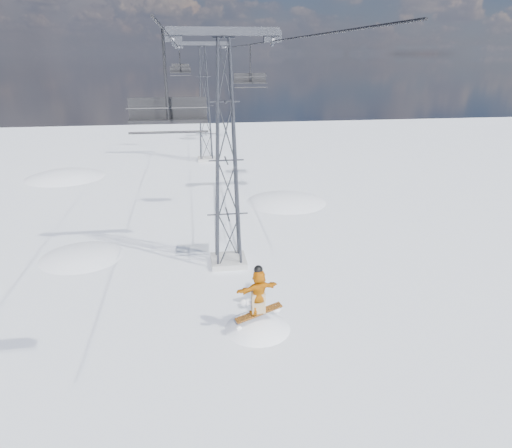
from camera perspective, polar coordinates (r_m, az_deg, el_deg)
The scene contains 10 objects.
ground at distance 17.13m, azimuth -3.69°, elevation -16.56°, with size 120.00×120.00×0.00m, color white.
snow_terrain at distance 40.35m, azimuth -12.91°, elevation -9.64°, with size 39.00×37.00×22.00m.
lift_tower_near at distance 22.26m, azimuth -3.74°, elevation 7.87°, with size 5.20×1.80×11.43m.
lift_tower_far at distance 46.93m, azimuth -6.44°, elevation 14.43°, with size 5.20×1.80×11.43m.
haul_cables at distance 33.20m, azimuth -5.80°, elevation 21.32°, with size 4.46×51.00×0.06m.
snowboarder_jump at distance 19.67m, azimuth 0.19°, elevation -16.83°, with size 4.40×4.40×6.85m.
lift_chair_near at distance 11.30m, azimuth -10.95°, elevation 13.57°, with size 1.84×0.53×2.29m.
lift_chair_mid at distance 29.41m, azimuth -0.72°, elevation 17.65°, with size 2.01×0.58×2.49m.
lift_chair_far at distance 47.82m, azimuth -9.44°, elevation 18.42°, with size 2.06×0.59×2.55m.
lift_chair_extra at distance 52.61m, azimuth -9.42°, elevation 18.80°, with size 1.86×0.54×2.31m.
Camera 1 is at (-0.95, -13.65, 10.31)m, focal length 32.00 mm.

